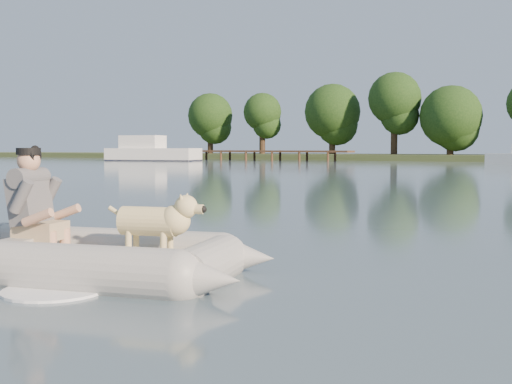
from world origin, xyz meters
The scene contains 6 objects.
water centered at (0.00, 0.00, 0.00)m, with size 160.00×160.00×0.00m, color slate.
dock centered at (-26.00, 52.00, 0.52)m, with size 18.00×2.00×1.04m, color #4C331E, non-canonical shape.
dinghy centered at (-0.04, -0.31, 0.62)m, with size 4.90×3.55×1.43m, color #989893, non-canonical shape.
man centered at (-0.76, -0.42, 0.81)m, with size 0.75×0.64×1.12m, color #56575B, non-canonical shape.
dog centered at (0.60, -0.11, 0.54)m, with size 0.97×0.34×0.64m, color tan, non-canonical shape.
cabin_cruiser centered at (-35.14, 45.13, 1.26)m, with size 9.63×3.44×2.98m, color white, non-canonical shape.
Camera 1 is at (4.75, -5.27, 1.35)m, focal length 45.00 mm.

